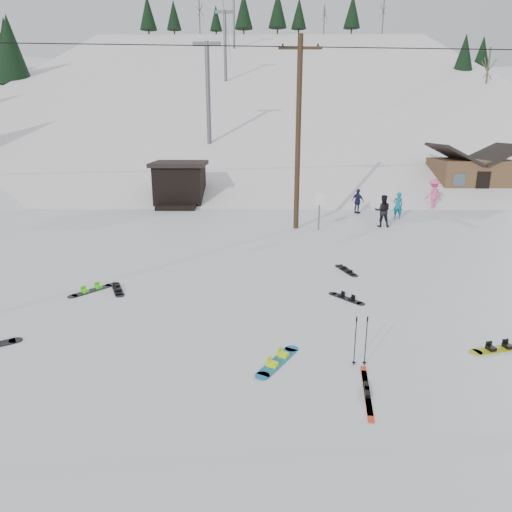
{
  "coord_description": "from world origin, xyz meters",
  "views": [
    {
      "loc": [
        0.19,
        -8.59,
        5.08
      ],
      "look_at": [
        0.07,
        4.08,
        1.4
      ],
      "focal_mm": 32.0,
      "sensor_mm": 36.0,
      "label": 1
    }
  ],
  "objects_px": {
    "utility_pole": "(298,132)",
    "hero_skis": "(367,391)",
    "cabin": "(470,177)",
    "hero_snowboard": "(278,361)"
  },
  "relations": [
    {
      "from": "cabin",
      "to": "hero_skis",
      "type": "bearing_deg",
      "value": -117.2
    },
    {
      "from": "hero_snowboard",
      "to": "hero_skis",
      "type": "xyz_separation_m",
      "value": [
        1.71,
        -1.17,
        -0.0
      ]
    },
    {
      "from": "utility_pole",
      "to": "hero_snowboard",
      "type": "bearing_deg",
      "value": -95.94
    },
    {
      "from": "utility_pole",
      "to": "hero_skis",
      "type": "relative_size",
      "value": 4.62
    },
    {
      "from": "cabin",
      "to": "hero_skis",
      "type": "xyz_separation_m",
      "value": [
        -12.7,
        -24.71,
        -1.45
      ]
    },
    {
      "from": "cabin",
      "to": "hero_snowboard",
      "type": "relative_size",
      "value": 3.56
    },
    {
      "from": "utility_pole",
      "to": "hero_skis",
      "type": "height_order",
      "value": "utility_pole"
    },
    {
      "from": "utility_pole",
      "to": "cabin",
      "type": "xyz_separation_m",
      "value": [
        13.0,
        10.0,
        -3.2
      ]
    },
    {
      "from": "utility_pole",
      "to": "hero_skis",
      "type": "distance_m",
      "value": 15.43
    },
    {
      "from": "utility_pole",
      "to": "hero_skis",
      "type": "xyz_separation_m",
      "value": [
        0.3,
        -14.71,
        -4.65
      ]
    }
  ]
}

